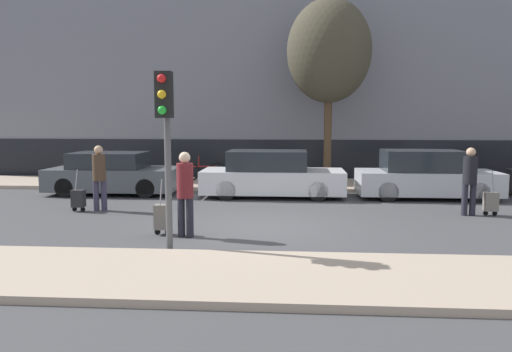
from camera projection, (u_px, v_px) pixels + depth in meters
ground_plane at (258, 227)px, 11.24m from camera, size 80.00×80.00×0.00m
sidewalk_near at (240, 276)px, 7.52m from camera, size 28.00×2.50×0.12m
sidewalk_far at (271, 184)px, 18.17m from camera, size 28.00×3.00×0.12m
building_facade at (276, 47)px, 21.38m from camera, size 28.00×3.38×11.04m
parked_car_0 at (113, 174)px, 16.23m from camera, size 4.15×1.89×1.35m
parked_car_1 at (271, 175)px, 15.59m from camera, size 4.41×1.81×1.45m
parked_car_2 at (425, 176)px, 15.27m from camera, size 4.18×1.75×1.48m
pedestrian_left at (99, 174)px, 13.13m from camera, size 0.34×0.34×1.73m
trolley_left at (78, 199)px, 13.09m from camera, size 0.34×0.29×1.11m
pedestrian_center at (185, 189)px, 10.17m from camera, size 0.34×0.34×1.76m
trolley_center at (162, 217)px, 10.43m from camera, size 0.34×0.29×1.18m
pedestrian_right at (470, 177)px, 12.47m from camera, size 0.35×0.34×1.71m
trolley_right at (491, 202)px, 12.52m from camera, size 0.34×0.29×1.13m
traffic_light at (166, 125)px, 8.74m from camera, size 0.28×0.47×3.23m
parked_bicycle at (204, 171)px, 18.49m from camera, size 1.77×0.06×0.96m
bare_tree_near_crossing at (329, 52)px, 17.77m from camera, size 3.01×3.01×6.56m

